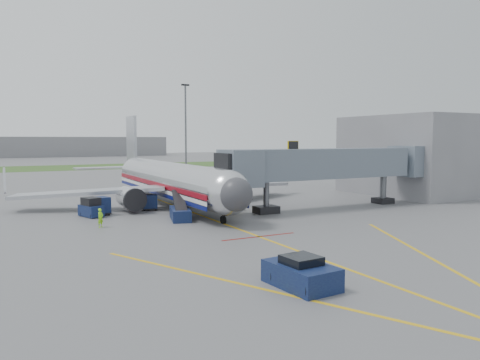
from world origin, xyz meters
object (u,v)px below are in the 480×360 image
pushback_tug (301,274)px  belt_loader (180,213)px  ramp_worker (101,218)px  airliner (170,180)px  baggage_tug (91,208)px

pushback_tug → belt_loader: 20.54m
pushback_tug → ramp_worker: ramp_worker is taller
airliner → pushback_tug: bearing=-97.6°
airliner → belt_loader: 10.20m
airliner → ramp_worker: (-9.45, -10.20, -1.88)m
ramp_worker → baggage_tug: bearing=49.8°
baggage_tug → ramp_worker: 5.71m
baggage_tug → belt_loader: belt_loader is taller
baggage_tug → belt_loader: 8.46m
pushback_tug → baggage_tug: size_ratio=1.34×
pushback_tug → ramp_worker: bearing=105.3°
belt_loader → ramp_worker: bearing=-175.7°
pushback_tug → baggage_tug: 26.19m
baggage_tug → belt_loader: (6.68, -5.19, -0.19)m
belt_loader → baggage_tug: bearing=142.2°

